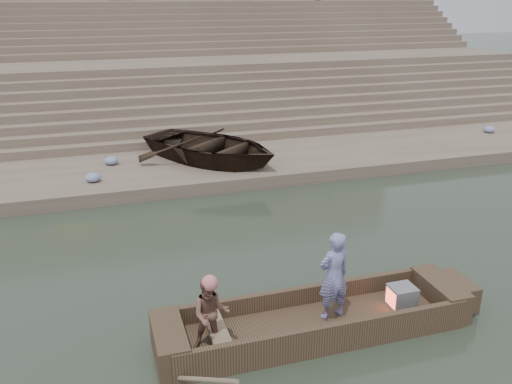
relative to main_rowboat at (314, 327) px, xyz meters
name	(u,v)px	position (x,y,z in m)	size (l,w,h in m)	color
ground	(323,292)	(0.71, 1.19, -0.11)	(120.00, 120.00, 0.00)	#2B3729
lower_landing	(226,166)	(0.71, 9.19, 0.09)	(32.00, 4.00, 0.40)	#826F5D
mid_landing	(185,92)	(0.71, 16.69, 1.29)	(32.00, 3.00, 2.80)	#826F5D
upper_landing	(162,50)	(0.71, 23.69, 2.49)	(32.00, 3.00, 5.20)	#826F5D
ghat_steps	(179,78)	(0.71, 18.38, 1.69)	(32.00, 11.00, 5.20)	#826F5D
main_rowboat	(314,327)	(0.00, 0.00, 0.00)	(5.00, 1.30, 0.22)	brown
rowboat_trim	(326,316)	(0.21, -0.01, 0.20)	(6.04, 2.63, 1.92)	brown
standing_man	(334,276)	(0.35, 0.06, 0.94)	(0.60, 0.40, 1.65)	navy
rowing_man	(211,314)	(-1.88, -0.16, 0.74)	(0.61, 0.47, 1.25)	#206249
television	(401,296)	(1.71, 0.00, 0.31)	(0.46, 0.42, 0.40)	slate
beached_rowboat	(211,146)	(0.22, 9.24, 0.80)	(3.50, 4.90, 1.01)	#2D2116
cloth_bundles	(141,163)	(-2.08, 9.28, 0.42)	(20.41, 2.01, 0.26)	#3F5999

